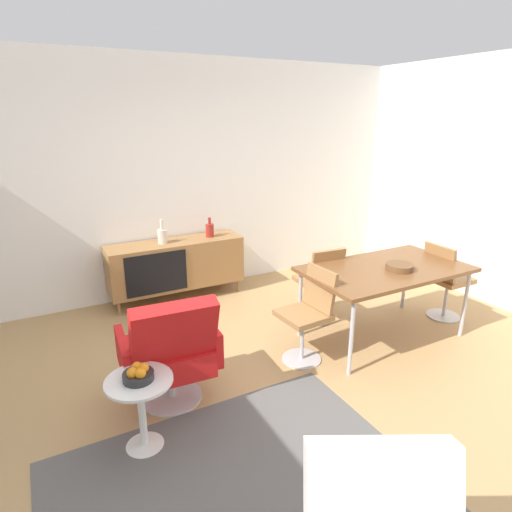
{
  "coord_description": "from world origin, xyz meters",
  "views": [
    {
      "loc": [
        -1.52,
        -2.45,
        2.14
      ],
      "look_at": [
        0.25,
        0.89,
        0.9
      ],
      "focal_mm": 30.08,
      "sensor_mm": 36.0,
      "label": 1
    }
  ],
  "objects_px": {
    "dining_chair_far_end": "(445,278)",
    "lounge_chair_red": "(170,350)",
    "vase_cobalt": "(162,235)",
    "dining_chair_back_left": "(320,281)",
    "wooden_bowl_on_table": "(400,267)",
    "vase_sculptural_dark": "(210,230)",
    "dining_chair_near_window": "(309,311)",
    "side_table_round": "(141,406)",
    "dining_table": "(386,272)",
    "fruit_bowl": "(138,374)",
    "sideboard": "(176,264)"
  },
  "relations": [
    {
      "from": "lounge_chair_red",
      "to": "fruit_bowl",
      "type": "distance_m",
      "value": 0.48
    },
    {
      "from": "sideboard",
      "to": "dining_chair_near_window",
      "type": "height_order",
      "value": "dining_chair_near_window"
    },
    {
      "from": "sideboard",
      "to": "dining_chair_far_end",
      "type": "distance_m",
      "value": 3.06
    },
    {
      "from": "sideboard",
      "to": "wooden_bowl_on_table",
      "type": "bearing_deg",
      "value": -51.92
    },
    {
      "from": "lounge_chair_red",
      "to": "dining_chair_far_end",
      "type": "bearing_deg",
      "value": 1.05
    },
    {
      "from": "side_table_round",
      "to": "dining_chair_far_end",
      "type": "bearing_deg",
      "value": 6.88
    },
    {
      "from": "lounge_chair_red",
      "to": "wooden_bowl_on_table",
      "type": "bearing_deg",
      "value": -1.42
    },
    {
      "from": "fruit_bowl",
      "to": "wooden_bowl_on_table",
      "type": "bearing_deg",
      "value": 6.62
    },
    {
      "from": "sideboard",
      "to": "lounge_chair_red",
      "type": "xyz_separation_m",
      "value": [
        -0.67,
        -1.95,
        0.03
      ]
    },
    {
      "from": "vase_sculptural_dark",
      "to": "dining_chair_back_left",
      "type": "relative_size",
      "value": 0.28
    },
    {
      "from": "wooden_bowl_on_table",
      "to": "dining_chair_near_window",
      "type": "xyz_separation_m",
      "value": [
        -0.95,
        0.12,
        -0.3
      ]
    },
    {
      "from": "dining_chair_far_end",
      "to": "dining_chair_near_window",
      "type": "xyz_separation_m",
      "value": [
        -1.78,
        0.0,
        0.0
      ]
    },
    {
      "from": "vase_sculptural_dark",
      "to": "lounge_chair_red",
      "type": "height_order",
      "value": "vase_sculptural_dark"
    },
    {
      "from": "vase_sculptural_dark",
      "to": "wooden_bowl_on_table",
      "type": "relative_size",
      "value": 0.93
    },
    {
      "from": "side_table_round",
      "to": "sideboard",
      "type": "bearing_deg",
      "value": 66.79
    },
    {
      "from": "sideboard",
      "to": "dining_table",
      "type": "xyz_separation_m",
      "value": [
        1.51,
        -1.89,
        0.26
      ]
    },
    {
      "from": "dining_chair_back_left",
      "to": "side_table_round",
      "type": "height_order",
      "value": "dining_chair_back_left"
    },
    {
      "from": "dining_chair_far_end",
      "to": "side_table_round",
      "type": "bearing_deg",
      "value": -173.12
    },
    {
      "from": "dining_chair_near_window",
      "to": "side_table_round",
      "type": "xyz_separation_m",
      "value": [
        -1.61,
        -0.41,
        -0.15
      ]
    },
    {
      "from": "vase_cobalt",
      "to": "sideboard",
      "type": "bearing_deg",
      "value": -0.76
    },
    {
      "from": "lounge_chair_red",
      "to": "dining_table",
      "type": "bearing_deg",
      "value": 1.45
    },
    {
      "from": "dining_chair_back_left",
      "to": "lounge_chair_red",
      "type": "bearing_deg",
      "value": -161.42
    },
    {
      "from": "vase_cobalt",
      "to": "lounge_chair_red",
      "type": "distance_m",
      "value": 2.05
    },
    {
      "from": "dining_table",
      "to": "wooden_bowl_on_table",
      "type": "relative_size",
      "value": 6.15
    },
    {
      "from": "dining_chair_far_end",
      "to": "side_table_round",
      "type": "height_order",
      "value": "dining_chair_far_end"
    },
    {
      "from": "sideboard",
      "to": "fruit_bowl",
      "type": "relative_size",
      "value": 8.0
    },
    {
      "from": "side_table_round",
      "to": "fruit_bowl",
      "type": "height_order",
      "value": "fruit_bowl"
    },
    {
      "from": "dining_chair_far_end",
      "to": "lounge_chair_red",
      "type": "relative_size",
      "value": 0.9
    },
    {
      "from": "wooden_bowl_on_table",
      "to": "fruit_bowl",
      "type": "relative_size",
      "value": 1.3
    },
    {
      "from": "vase_cobalt",
      "to": "dining_table",
      "type": "distance_m",
      "value": 2.52
    },
    {
      "from": "wooden_bowl_on_table",
      "to": "lounge_chair_red",
      "type": "distance_m",
      "value": 2.27
    },
    {
      "from": "wooden_bowl_on_table",
      "to": "dining_chair_near_window",
      "type": "relative_size",
      "value": 0.3
    },
    {
      "from": "sideboard",
      "to": "wooden_bowl_on_table",
      "type": "xyz_separation_m",
      "value": [
        1.57,
        -2.01,
        0.33
      ]
    },
    {
      "from": "wooden_bowl_on_table",
      "to": "dining_chair_near_window",
      "type": "distance_m",
      "value": 1.0
    },
    {
      "from": "vase_sculptural_dark",
      "to": "fruit_bowl",
      "type": "distance_m",
      "value": 2.73
    },
    {
      "from": "dining_table",
      "to": "lounge_chair_red",
      "type": "relative_size",
      "value": 1.69
    },
    {
      "from": "sideboard",
      "to": "vase_cobalt",
      "type": "relative_size",
      "value": 5.7
    },
    {
      "from": "wooden_bowl_on_table",
      "to": "dining_chair_back_left",
      "type": "relative_size",
      "value": 0.3
    },
    {
      "from": "sideboard",
      "to": "dining_chair_far_end",
      "type": "bearing_deg",
      "value": -38.3
    },
    {
      "from": "dining_table",
      "to": "dining_chair_near_window",
      "type": "distance_m",
      "value": 0.92
    },
    {
      "from": "vase_cobalt",
      "to": "dining_chair_near_window",
      "type": "xyz_separation_m",
      "value": [
        0.76,
        -1.89,
        -0.34
      ]
    },
    {
      "from": "dining_chair_near_window",
      "to": "wooden_bowl_on_table",
      "type": "bearing_deg",
      "value": -6.92
    },
    {
      "from": "dining_chair_back_left",
      "to": "fruit_bowl",
      "type": "bearing_deg",
      "value": -155.69
    },
    {
      "from": "vase_cobalt",
      "to": "dining_table",
      "type": "bearing_deg",
      "value": -48.98
    },
    {
      "from": "wooden_bowl_on_table",
      "to": "dining_chair_far_end",
      "type": "xyz_separation_m",
      "value": [
        0.83,
        0.11,
        -0.3
      ]
    },
    {
      "from": "vase_sculptural_dark",
      "to": "dining_chair_far_end",
      "type": "xyz_separation_m",
      "value": [
        1.95,
        -1.9,
        -0.34
      ]
    },
    {
      "from": "sideboard",
      "to": "dining_chair_near_window",
      "type": "bearing_deg",
      "value": -71.85
    },
    {
      "from": "vase_cobalt",
      "to": "dining_chair_back_left",
      "type": "bearing_deg",
      "value": -45.92
    },
    {
      "from": "vase_cobalt",
      "to": "side_table_round",
      "type": "distance_m",
      "value": 2.5
    },
    {
      "from": "dining_table",
      "to": "sideboard",
      "type": "bearing_deg",
      "value": 128.53
    }
  ]
}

